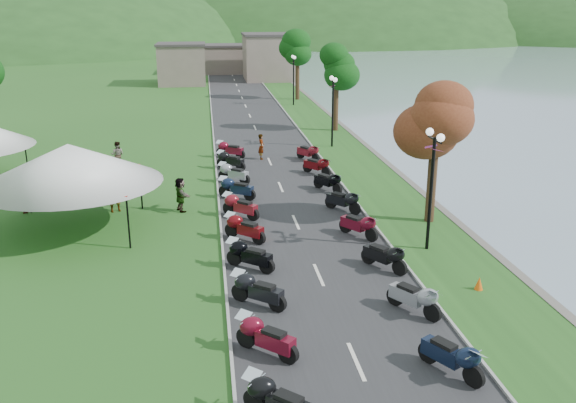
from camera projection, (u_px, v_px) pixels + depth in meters
name	position (u px, v px, depth m)	size (l,w,h in m)	color
road	(261.00, 143.00, 45.84)	(7.00, 120.00, 0.02)	#2F2F31
hills_backdrop	(217.00, 39.00, 196.92)	(360.00, 120.00, 76.00)	#285621
far_building	(219.00, 60.00, 87.32)	(18.00, 16.00, 5.00)	gray
moto_row_left	(258.00, 292.00, 20.61)	(2.60, 45.64, 1.10)	#331411
moto_row_right	(382.00, 256.00, 23.54)	(2.60, 38.10, 1.10)	#331411
vendor_tent_main	(72.00, 187.00, 27.40)	(5.40, 5.40, 4.00)	white
tree_lakeside	(435.00, 141.00, 27.85)	(2.82, 2.82, 7.82)	#114C12
pedestrian_a	(116.00, 211.00, 30.44)	(0.71, 0.52, 1.95)	slate
pedestrian_b	(119.00, 168.00, 38.63)	(0.84, 0.46, 1.72)	slate
pedestrian_c	(25.00, 213.00, 30.26)	(1.14, 0.47, 1.77)	slate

